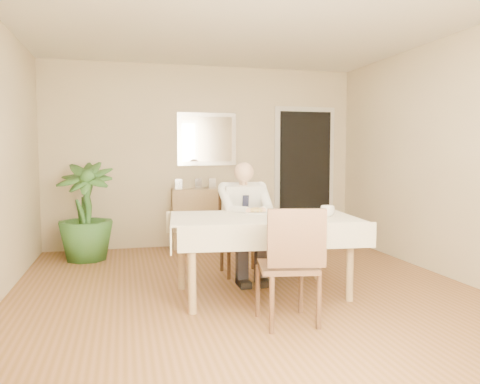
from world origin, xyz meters
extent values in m
plane|color=brown|center=(0.00, 0.00, 0.00)|extent=(5.00, 5.00, 0.00)
plane|color=silver|center=(0.00, 0.00, 2.60)|extent=(5.00, 5.00, 0.00)
cube|color=beige|center=(0.00, 2.50, 1.30)|extent=(4.50, 0.02, 2.60)
cube|color=beige|center=(0.00, -2.50, 1.30)|extent=(4.50, 0.02, 2.60)
cube|color=beige|center=(2.25, 0.00, 1.30)|extent=(0.02, 5.00, 2.60)
cube|color=silver|center=(0.00, -2.48, 1.45)|extent=(1.34, 0.02, 1.44)
cube|color=white|center=(0.00, -2.46, 1.45)|extent=(1.18, 0.02, 1.28)
cube|color=silver|center=(1.55, 2.48, 1.00)|extent=(0.96, 0.03, 2.10)
cube|color=black|center=(1.55, 2.45, 1.00)|extent=(0.80, 0.05, 1.95)
cube|color=silver|center=(0.04, 2.48, 1.55)|extent=(0.86, 0.03, 0.76)
cube|color=white|center=(0.04, 2.46, 1.55)|extent=(0.74, 0.02, 0.64)
cube|color=#987B50|center=(0.11, -0.07, 0.72)|extent=(1.69, 1.07, 0.04)
cube|color=beige|center=(0.11, -0.07, 0.75)|extent=(1.80, 1.18, 0.01)
cube|color=beige|center=(0.11, -0.57, 0.64)|extent=(1.69, 0.20, 0.22)
cube|color=beige|center=(0.11, 0.43, 0.64)|extent=(1.69, 0.20, 0.22)
cube|color=beige|center=(-0.74, -0.07, 0.64)|extent=(0.12, 1.00, 0.22)
cube|color=beige|center=(0.96, -0.07, 0.64)|extent=(0.12, 1.00, 0.22)
cylinder|color=#987B50|center=(-0.61, -0.44, 0.35)|extent=(0.07, 0.07, 0.70)
cylinder|color=#987B50|center=(0.83, -0.44, 0.35)|extent=(0.07, 0.07, 0.70)
cylinder|color=#987B50|center=(-0.61, 0.30, 0.35)|extent=(0.07, 0.07, 0.70)
cylinder|color=#987B50|center=(0.83, 0.30, 0.35)|extent=(0.07, 0.07, 0.70)
cube|color=#3E2416|center=(0.11, 0.73, 0.44)|extent=(0.48, 0.48, 0.04)
cube|color=#3E2416|center=(0.11, 0.92, 0.70)|extent=(0.43, 0.09, 0.43)
cylinder|color=#3E2416|center=(-0.07, 0.54, 0.21)|extent=(0.04, 0.04, 0.42)
cylinder|color=#3E2416|center=(0.30, 0.54, 0.21)|extent=(0.04, 0.04, 0.42)
cylinder|color=#3E2416|center=(-0.07, 0.91, 0.21)|extent=(0.04, 0.04, 0.42)
cylinder|color=#3E2416|center=(0.30, 0.91, 0.21)|extent=(0.04, 0.04, 0.42)
cube|color=#3E2416|center=(0.09, -0.83, 0.45)|extent=(0.51, 0.51, 0.04)
cube|color=#3E2416|center=(0.09, -1.03, 0.71)|extent=(0.44, 0.12, 0.44)
cylinder|color=#3E2416|center=(-0.10, -1.01, 0.22)|extent=(0.04, 0.04, 0.43)
cylinder|color=#3E2416|center=(0.28, -1.01, 0.22)|extent=(0.04, 0.04, 0.43)
cylinder|color=#3E2416|center=(-0.10, -0.64, 0.22)|extent=(0.04, 0.04, 0.43)
cylinder|color=#3E2416|center=(0.28, -0.64, 0.22)|extent=(0.04, 0.04, 0.43)
cube|color=white|center=(0.11, 0.69, 0.75)|extent=(0.42, 0.31, 0.55)
cube|color=black|center=(0.11, 0.56, 0.72)|extent=(0.07, 0.08, 0.36)
cylinder|color=tan|center=(0.11, 0.64, 1.03)|extent=(0.09, 0.09, 0.08)
sphere|color=tan|center=(0.11, 0.62, 1.14)|extent=(0.21, 0.21, 0.21)
cube|color=black|center=(0.01, 0.49, 0.52)|extent=(0.13, 0.42, 0.13)
cube|color=black|center=(0.21, 0.49, 0.52)|extent=(0.13, 0.42, 0.13)
cube|color=black|center=(0.01, 0.31, 0.23)|extent=(0.11, 0.12, 0.45)
cube|color=black|center=(0.21, 0.31, 0.23)|extent=(0.11, 0.12, 0.45)
cube|color=black|center=(0.01, 0.25, 0.04)|extent=(0.11, 0.26, 0.07)
cube|color=black|center=(0.21, 0.25, 0.04)|extent=(0.11, 0.26, 0.07)
cylinder|color=white|center=(0.11, 0.16, 0.76)|extent=(0.26, 0.26, 0.02)
ellipsoid|color=olive|center=(0.11, 0.16, 0.78)|extent=(0.14, 0.14, 0.06)
cylinder|color=silver|center=(0.15, 0.10, 0.78)|extent=(0.01, 0.13, 0.01)
cylinder|color=silver|center=(0.07, 0.10, 0.78)|extent=(0.01, 0.13, 0.01)
imported|color=white|center=(0.69, -0.24, 0.80)|extent=(0.17, 0.17, 0.10)
cube|color=#987B50|center=(0.04, 2.32, 0.42)|extent=(1.07, 0.40, 0.84)
cube|color=silver|center=(-0.39, 2.35, 0.91)|extent=(0.10, 0.02, 0.14)
cube|color=silver|center=(-0.10, 2.40, 0.91)|extent=(0.10, 0.02, 0.14)
cube|color=silver|center=(0.10, 2.40, 0.91)|extent=(0.10, 0.02, 0.14)
imported|color=#274F1E|center=(-1.62, 1.87, 0.62)|extent=(0.81, 0.81, 1.24)
camera|label=1|loc=(-1.15, -4.24, 1.33)|focal=35.00mm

